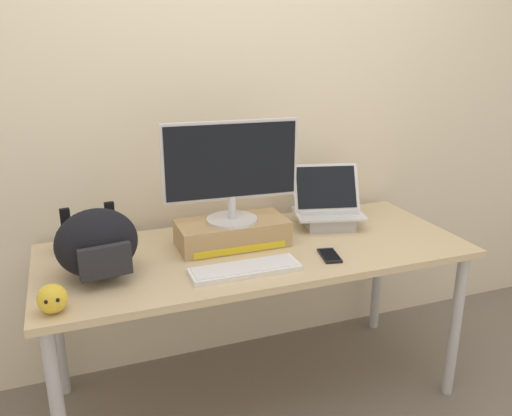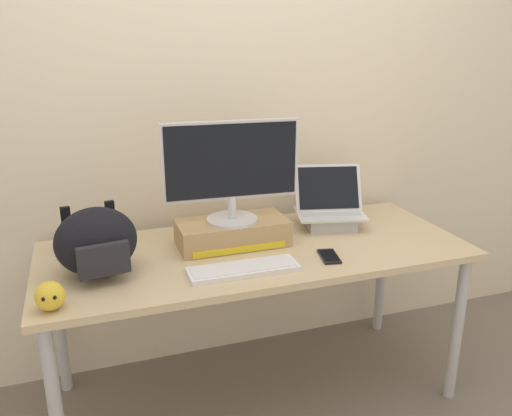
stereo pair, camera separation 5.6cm
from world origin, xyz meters
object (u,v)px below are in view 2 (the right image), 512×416
(coffee_mug, at_px, (70,240))
(desktop_monitor, at_px, (232,169))
(toner_box_yellow, at_px, (232,233))
(messenger_backpack, at_px, (96,242))
(external_keyboard, at_px, (243,269))
(cell_phone, at_px, (329,256))
(open_laptop, at_px, (330,214))
(plush_toy, at_px, (50,296))

(coffee_mug, bearing_deg, desktop_monitor, -14.16)
(toner_box_yellow, distance_m, desktop_monitor, 0.28)
(messenger_backpack, bearing_deg, coffee_mug, 101.67)
(external_keyboard, height_order, cell_phone, external_keyboard)
(external_keyboard, xyz_separation_m, messenger_backpack, (-0.53, 0.17, 0.12))
(external_keyboard, xyz_separation_m, coffee_mug, (-0.63, 0.45, 0.03))
(toner_box_yellow, xyz_separation_m, open_laptop, (0.51, 0.08, 0.00))
(coffee_mug, xyz_separation_m, plush_toy, (-0.06, -0.52, 0.00))
(desktop_monitor, xyz_separation_m, messenger_backpack, (-0.57, -0.11, -0.21))
(toner_box_yellow, height_order, messenger_backpack, messenger_backpack)
(coffee_mug, distance_m, plush_toy, 0.53)
(toner_box_yellow, xyz_separation_m, desktop_monitor, (-0.00, -0.00, 0.28))
(toner_box_yellow, distance_m, coffee_mug, 0.69)
(toner_box_yellow, bearing_deg, cell_phone, -38.47)
(open_laptop, xyz_separation_m, messenger_backpack, (-1.07, -0.19, 0.07))
(desktop_monitor, height_order, open_laptop, desktop_monitor)
(plush_toy, bearing_deg, messenger_backpack, 55.15)
(open_laptop, bearing_deg, plush_toy, -146.77)
(open_laptop, height_order, external_keyboard, open_laptop)
(desktop_monitor, distance_m, external_keyboard, 0.43)
(external_keyboard, height_order, plush_toy, plush_toy)
(external_keyboard, relative_size, plush_toy, 4.40)
(external_keyboard, xyz_separation_m, cell_phone, (0.37, 0.01, -0.01))
(toner_box_yellow, distance_m, plush_toy, 0.82)
(messenger_backpack, bearing_deg, external_keyboard, -25.48)
(toner_box_yellow, distance_m, external_keyboard, 0.29)
(external_keyboard, relative_size, cell_phone, 2.83)
(coffee_mug, height_order, plush_toy, plush_toy)
(messenger_backpack, bearing_deg, plush_toy, -132.97)
(toner_box_yellow, bearing_deg, messenger_backpack, -168.44)
(open_laptop, bearing_deg, messenger_backpack, -155.77)
(desktop_monitor, distance_m, cell_phone, 0.54)
(toner_box_yellow, relative_size, external_keyboard, 1.09)
(toner_box_yellow, distance_m, open_laptop, 0.51)
(desktop_monitor, bearing_deg, open_laptop, 12.15)
(cell_phone, bearing_deg, open_laptop, 75.04)
(messenger_backpack, relative_size, coffee_mug, 2.67)
(toner_box_yellow, relative_size, plush_toy, 4.82)
(messenger_backpack, relative_size, cell_phone, 2.20)
(plush_toy, bearing_deg, open_laptop, 19.21)
(desktop_monitor, height_order, plush_toy, desktop_monitor)
(cell_phone, bearing_deg, coffee_mug, 168.18)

